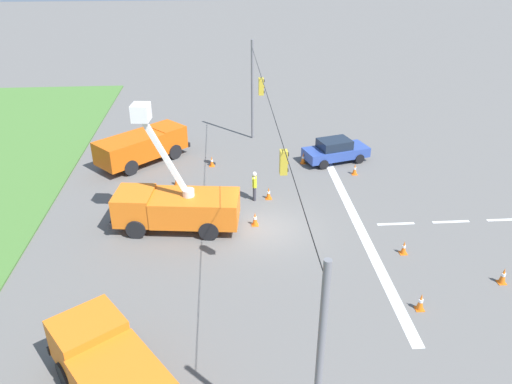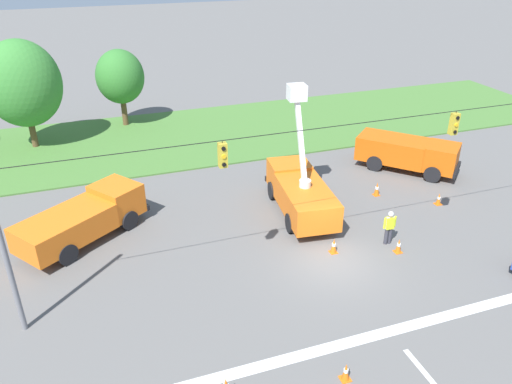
{
  "view_description": "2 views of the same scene",
  "coord_description": "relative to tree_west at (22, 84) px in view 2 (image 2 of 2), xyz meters",
  "views": [
    {
      "loc": [
        -22.02,
        2.26,
        13.68
      ],
      "look_at": [
        -0.29,
        0.7,
        2.33
      ],
      "focal_mm": 35.0,
      "sensor_mm": 36.0,
      "label": 1
    },
    {
      "loc": [
        -9.53,
        -16.56,
        13.3
      ],
      "look_at": [
        -2.38,
        3.75,
        2.2
      ],
      "focal_mm": 35.0,
      "sensor_mm": 36.0,
      "label": 2
    }
  ],
  "objects": [
    {
      "name": "signal_gantry",
      "position": [
        13.36,
        -19.42,
        -0.28
      ],
      "size": [
        26.2,
        0.33,
        7.2
      ],
      "color": "slate",
      "rests_on": "ground"
    },
    {
      "name": "ground_plane",
      "position": [
        13.31,
        -19.42,
        -4.53
      ],
      "size": [
        200.0,
        200.0,
        0.0
      ],
      "primitive_type": "plane",
      "color": "#605E5B"
    },
    {
      "name": "traffic_cone_mid_right",
      "position": [
        21.4,
        -16.4,
        -4.19
      ],
      "size": [
        0.36,
        0.36,
        0.69
      ],
      "color": "orange",
      "rests_on": "ground"
    },
    {
      "name": "tree_centre",
      "position": [
        6.5,
        2.49,
        -0.68
      ],
      "size": [
        3.59,
        3.58,
        5.9
      ],
      "color": "brown",
      "rests_on": "ground"
    },
    {
      "name": "grass_verge",
      "position": [
        13.31,
        -1.42,
        -4.48
      ],
      "size": [
        56.0,
        12.0,
        0.1
      ],
      "primitive_type": "cube",
      "color": "#477533",
      "rests_on": "ground"
    },
    {
      "name": "utility_truck_support_far",
      "position": [
        2.87,
        -13.54,
        -3.39
      ],
      "size": [
        6.61,
        5.67,
        2.07
      ],
      "color": "orange",
      "rests_on": "ground"
    },
    {
      "name": "lane_markings",
      "position": [
        13.31,
        -25.65,
        -4.53
      ],
      "size": [
        17.6,
        15.25,
        0.01
      ],
      "color": "silver",
      "rests_on": "ground"
    },
    {
      "name": "road_worker",
      "position": [
        16.54,
        -18.88,
        -3.53
      ],
      "size": [
        0.65,
        0.26,
        1.77
      ],
      "color": "#383842",
      "rests_on": "ground"
    },
    {
      "name": "utility_truck_bucket_lift",
      "position": [
        13.78,
        -14.64,
        -3.19
      ],
      "size": [
        3.02,
        6.65,
        6.65
      ],
      "color": "orange",
      "rests_on": "ground"
    },
    {
      "name": "utility_truck_support_near",
      "position": [
        22.33,
        -11.85,
        -3.32
      ],
      "size": [
        5.83,
        6.07,
        2.04
      ],
      "color": "#D6560F",
      "rests_on": "ground"
    },
    {
      "name": "traffic_cone_near_bucket",
      "position": [
        18.75,
        -14.31,
        -4.12
      ],
      "size": [
        0.36,
        0.36,
        0.82
      ],
      "color": "orange",
      "rests_on": "ground"
    },
    {
      "name": "traffic_cone_lane_edge_b",
      "position": [
        16.61,
        -19.71,
        -4.17
      ],
      "size": [
        0.36,
        0.36,
        0.72
      ],
      "color": "orange",
      "rests_on": "ground"
    },
    {
      "name": "traffic_cone_far_left",
      "position": [
        13.72,
        -18.72,
        -4.15
      ],
      "size": [
        0.36,
        0.36,
        0.76
      ],
      "color": "orange",
      "rests_on": "ground"
    },
    {
      "name": "tree_west",
      "position": [
        0.0,
        0.0,
        0.0
      ],
      "size": [
        5.05,
        4.3,
        7.45
      ],
      "color": "brown",
      "rests_on": "ground"
    },
    {
      "name": "traffic_cone_far_right",
      "position": [
        10.61,
        -25.63,
        -4.19
      ],
      "size": [
        0.36,
        0.36,
        0.69
      ],
      "color": "orange",
      "rests_on": "ground"
    }
  ]
}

